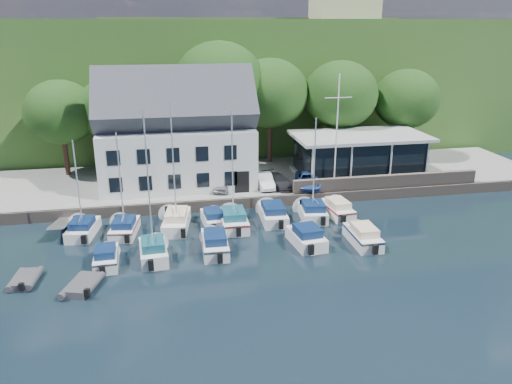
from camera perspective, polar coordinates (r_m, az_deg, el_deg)
ground at (r=34.76m, az=4.29°, el=-8.07°), size 180.00×180.00×0.00m
quay at (r=50.43m, az=-0.84°, el=1.33°), size 60.00×13.00×1.00m
quay_face at (r=44.38m, az=0.64°, el=-1.16°), size 60.00×0.30×1.00m
hillside at (r=92.54m, az=-5.85°, el=14.04°), size 160.00×75.00×16.00m
field_patch at (r=101.16m, az=-1.69°, el=19.16°), size 50.00×30.00×0.30m
harbor_building at (r=47.50m, az=-9.04°, el=6.06°), size 14.40×8.20×8.70m
club_pavilion at (r=51.35m, az=11.66°, el=4.22°), size 13.20×7.20×4.10m
seawall at (r=48.12m, az=14.69°, el=1.20°), size 18.00×0.50×1.20m
gangway at (r=42.69m, az=-21.10°, el=-4.06°), size 1.20×6.00×1.40m
car_silver at (r=45.93m, az=-3.80°, el=0.93°), size 2.35×3.69×1.17m
car_white at (r=46.63m, az=0.98°, el=1.32°), size 1.42×3.92×1.28m
car_dgrey at (r=46.70m, az=2.56°, el=1.28°), size 2.88×4.47×1.21m
car_blue at (r=46.99m, az=5.95°, el=1.44°), size 2.43×4.38×1.42m
flagpole at (r=45.99m, az=9.20°, el=6.74°), size 2.51×0.20×10.44m
tree_0 at (r=53.07m, az=-21.23°, el=6.79°), size 6.95×6.95×9.49m
tree_1 at (r=52.73m, az=-15.79°, el=7.37°), size 7.05×7.05×9.63m
tree_2 at (r=53.07m, az=-4.14°, el=9.92°), size 9.48×9.48×12.96m
tree_3 at (r=54.30m, az=1.62°, el=9.22°), size 8.18×8.18×11.18m
tree_4 at (r=55.34m, az=9.54°, el=9.01°), size 7.99×7.99×10.92m
tree_5 at (r=58.53m, az=16.66°, el=8.51°), size 7.24×7.24×9.90m
boat_r1_0 at (r=39.76m, az=-19.73°, el=0.91°), size 2.84×5.78×8.40m
boat_r1_1 at (r=38.95m, az=-15.23°, el=0.98°), size 2.73×5.73×8.37m
boat_r1_2 at (r=39.17m, az=-9.38°, el=2.39°), size 3.07×7.00×9.53m
boat_r1_3 at (r=40.75m, az=-4.95°, el=-2.84°), size 2.06×5.18×1.36m
boat_r1_4 at (r=38.91m, az=-2.70°, el=2.42°), size 2.38×6.39×9.41m
boat_r1_5 at (r=41.57m, az=1.92°, el=-2.24°), size 2.47×6.61×1.49m
boat_r1_6 at (r=40.97m, az=6.67°, el=2.94°), size 2.86×5.75×9.10m
boat_r1_7 at (r=43.14m, az=9.22°, el=-1.70°), size 2.47×6.13×1.45m
boat_r2_0 at (r=35.63m, az=-16.77°, el=-6.95°), size 1.86×4.93×1.37m
boat_r2_1 at (r=34.09m, az=-12.11°, el=-0.29°), size 2.36×5.60×9.55m
boat_r2_2 at (r=36.15m, az=-4.73°, el=-5.62°), size 2.17×6.26×1.53m
boat_r2_3 at (r=37.15m, az=5.78°, el=-4.95°), size 2.75×5.52×1.54m
boat_r2_4 at (r=38.05m, az=12.11°, el=-4.73°), size 1.97×5.95×1.50m
dinghy_0 at (r=35.27m, az=-24.89°, el=-8.92°), size 1.88×2.89×0.65m
dinghy_1 at (r=33.16m, az=-19.19°, el=-9.87°), size 2.70×3.51×0.72m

